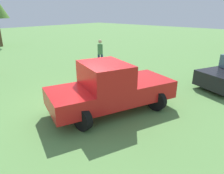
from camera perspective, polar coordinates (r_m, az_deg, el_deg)
The scene contains 3 objects.
ground_plane at distance 7.97m, azimuth -5.78°, elevation -5.22°, with size 80.00×80.00×0.00m, color #5B8C47.
pickup_truck at distance 7.21m, azimuth -0.80°, elevation -0.05°, with size 3.21×4.79×1.79m.
person_bystander at distance 13.10m, azimuth -3.28°, elevation 9.67°, with size 0.44×0.44×1.75m.
Camera 1 is at (-5.36, 4.79, 3.44)m, focal length 33.08 mm.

